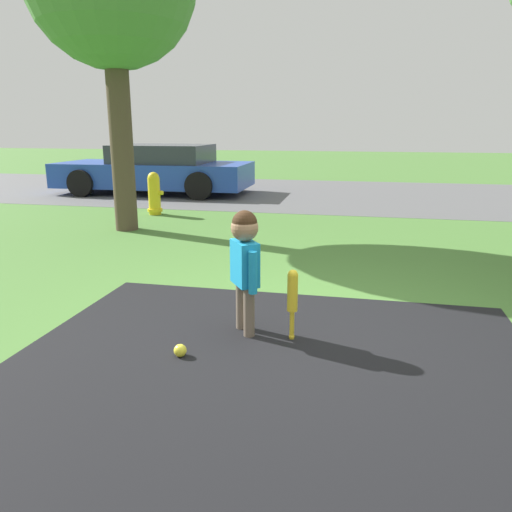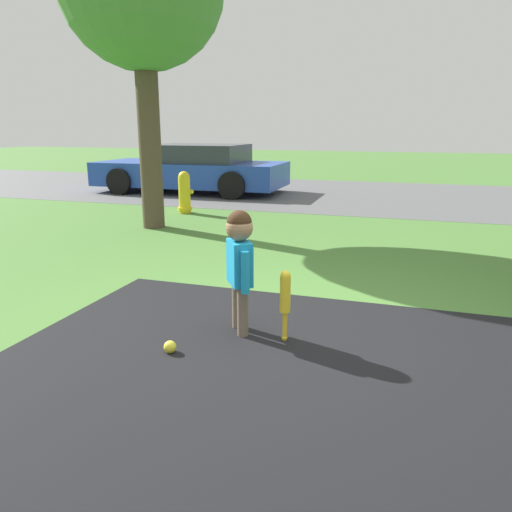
# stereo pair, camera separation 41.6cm
# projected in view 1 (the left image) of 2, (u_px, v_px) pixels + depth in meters

# --- Properties ---
(ground_plane) EXTENTS (60.00, 60.00, 0.00)m
(ground_plane) POSITION_uv_depth(u_px,v_px,m) (331.00, 340.00, 3.76)
(ground_plane) COLOR #477533
(street_strip) EXTENTS (40.00, 6.00, 0.01)m
(street_strip) POSITION_uv_depth(u_px,v_px,m) (356.00, 195.00, 11.82)
(street_strip) COLOR #59595B
(street_strip) RESTS_ON ground
(child) EXTENTS (0.27, 0.34, 0.97)m
(child) POSITION_uv_depth(u_px,v_px,m) (245.00, 255.00, 3.76)
(child) COLOR #6B5B4C
(child) RESTS_ON ground
(baseball_bat) EXTENTS (0.08, 0.08, 0.55)m
(baseball_bat) POSITION_uv_depth(u_px,v_px,m) (292.00, 295.00, 3.70)
(baseball_bat) COLOR yellow
(baseball_bat) RESTS_ON ground
(sports_ball) EXTENTS (0.09, 0.09, 0.09)m
(sports_ball) POSITION_uv_depth(u_px,v_px,m) (180.00, 350.00, 3.49)
(sports_ball) COLOR yellow
(sports_ball) RESTS_ON ground
(fire_hydrant) EXTENTS (0.31, 0.27, 0.77)m
(fire_hydrant) POSITION_uv_depth(u_px,v_px,m) (154.00, 194.00, 9.07)
(fire_hydrant) COLOR yellow
(fire_hydrant) RESTS_ON ground
(parked_car) EXTENTS (4.59, 2.14, 1.15)m
(parked_car) POSITION_uv_depth(u_px,v_px,m) (156.00, 170.00, 11.97)
(parked_car) COLOR #2347AD
(parked_car) RESTS_ON ground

